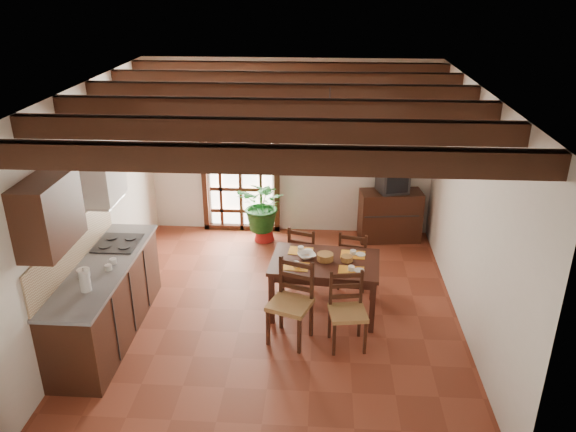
# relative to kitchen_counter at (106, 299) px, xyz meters

# --- Properties ---
(ground_plane) EXTENTS (5.00, 5.00, 0.00)m
(ground_plane) POSITION_rel_kitchen_counter_xyz_m (1.96, 0.60, -0.47)
(ground_plane) COLOR brown
(room_shell) EXTENTS (4.52, 5.02, 2.81)m
(room_shell) POSITION_rel_kitchen_counter_xyz_m (1.96, 0.60, 1.34)
(room_shell) COLOR silver
(room_shell) RESTS_ON ground_plane
(ceiling_beams) EXTENTS (4.50, 4.34, 0.20)m
(ceiling_beams) POSITION_rel_kitchen_counter_xyz_m (1.96, 0.60, 2.22)
(ceiling_beams) COLOR black
(ceiling_beams) RESTS_ON room_shell
(french_door) EXTENTS (1.26, 0.11, 2.32)m
(french_door) POSITION_rel_kitchen_counter_xyz_m (1.16, 3.05, 0.70)
(french_door) COLOR white
(french_door) RESTS_ON ground_plane
(kitchen_counter) EXTENTS (0.64, 2.25, 1.38)m
(kitchen_counter) POSITION_rel_kitchen_counter_xyz_m (0.00, 0.00, 0.00)
(kitchen_counter) COLOR #351B10
(kitchen_counter) RESTS_ON ground_plane
(upper_cabinet) EXTENTS (0.35, 0.80, 0.70)m
(upper_cabinet) POSITION_rel_kitchen_counter_xyz_m (-0.12, -0.70, 1.38)
(upper_cabinet) COLOR #351B10
(upper_cabinet) RESTS_ON room_shell
(range_hood) EXTENTS (0.38, 0.60, 0.54)m
(range_hood) POSITION_rel_kitchen_counter_xyz_m (-0.09, 0.55, 1.26)
(range_hood) COLOR white
(range_hood) RESTS_ON room_shell
(counter_items) EXTENTS (0.50, 1.43, 0.25)m
(counter_items) POSITION_rel_kitchen_counter_xyz_m (0.00, 0.09, 0.49)
(counter_items) COLOR black
(counter_items) RESTS_ON kitchen_counter
(dining_table) EXTENTS (1.39, 0.96, 0.72)m
(dining_table) POSITION_rel_kitchen_counter_xyz_m (2.53, 0.66, 0.15)
(dining_table) COLOR #361911
(dining_table) RESTS_ON ground_plane
(chair_near_left) EXTENTS (0.57, 0.56, 0.98)m
(chair_near_left) POSITION_rel_kitchen_counter_xyz_m (2.15, 0.02, -0.17)
(chair_near_left) COLOR #A87C47
(chair_near_left) RESTS_ON ground_plane
(chair_near_right) EXTENTS (0.46, 0.45, 0.89)m
(chair_near_right) POSITION_rel_kitchen_counter_xyz_m (2.80, -0.04, -0.20)
(chair_near_right) COLOR #A87C47
(chair_near_right) RESTS_ON ground_plane
(chair_far_left) EXTENTS (0.50, 0.49, 0.87)m
(chair_far_left) POSITION_rel_kitchen_counter_xyz_m (2.26, 1.36, -0.20)
(chair_far_left) COLOR #A87C47
(chair_far_left) RESTS_ON ground_plane
(chair_far_right) EXTENTS (0.46, 0.45, 0.85)m
(chair_far_right) POSITION_rel_kitchen_counter_xyz_m (2.92, 1.30, -0.21)
(chair_far_right) COLOR #A87C47
(chair_far_right) RESTS_ON ground_plane
(table_setting) EXTENTS (0.96, 0.64, 0.09)m
(table_setting) POSITION_rel_kitchen_counter_xyz_m (2.53, 0.66, 0.24)
(table_setting) COLOR orange
(table_setting) RESTS_ON dining_table
(table_bowl) EXTENTS (0.28, 0.28, 0.05)m
(table_bowl) POSITION_rel_kitchen_counter_xyz_m (2.30, 0.73, 0.27)
(table_bowl) COLOR white
(table_bowl) RESTS_ON dining_table
(sideboard) EXTENTS (1.00, 0.54, 0.81)m
(sideboard) POSITION_rel_kitchen_counter_xyz_m (3.56, 2.83, -0.07)
(sideboard) COLOR #351B10
(sideboard) RESTS_ON ground_plane
(crt_tv) EXTENTS (0.52, 0.49, 0.37)m
(crt_tv) POSITION_rel_kitchen_counter_xyz_m (3.56, 2.82, 0.53)
(crt_tv) COLOR black
(crt_tv) RESTS_ON sideboard
(fuse_box) EXTENTS (0.25, 0.03, 0.32)m
(fuse_box) POSITION_rel_kitchen_counter_xyz_m (3.46, 3.08, 1.28)
(fuse_box) COLOR white
(fuse_box) RESTS_ON room_shell
(plant_pot) EXTENTS (0.32, 0.32, 0.20)m
(plant_pot) POSITION_rel_kitchen_counter_xyz_m (1.57, 2.64, -0.36)
(plant_pot) COLOR maroon
(plant_pot) RESTS_ON ground_plane
(potted_plant) EXTENTS (2.47, 2.29, 2.25)m
(potted_plant) POSITION_rel_kitchen_counter_xyz_m (1.57, 2.64, 0.10)
(potted_plant) COLOR #144C19
(potted_plant) RESTS_ON ground_plane
(wall_shelf) EXTENTS (0.20, 0.42, 0.20)m
(wall_shelf) POSITION_rel_kitchen_counter_xyz_m (4.10, 2.20, 1.04)
(wall_shelf) COLOR #351B10
(wall_shelf) RESTS_ON room_shell
(shelf_vase) EXTENTS (0.15, 0.15, 0.15)m
(shelf_vase) POSITION_rel_kitchen_counter_xyz_m (4.10, 2.20, 1.18)
(shelf_vase) COLOR #B2BFB2
(shelf_vase) RESTS_ON wall_shelf
(shelf_flowers) EXTENTS (0.14, 0.14, 0.36)m
(shelf_flowers) POSITION_rel_kitchen_counter_xyz_m (4.10, 2.20, 1.38)
(shelf_flowers) COLOR orange
(shelf_flowers) RESTS_ON shelf_vase
(framed_picture) EXTENTS (0.03, 0.32, 0.32)m
(framed_picture) POSITION_rel_kitchen_counter_xyz_m (4.18, 2.20, 1.58)
(framed_picture) COLOR brown
(framed_picture) RESTS_ON room_shell
(pendant_lamp) EXTENTS (0.36, 0.36, 0.84)m
(pendant_lamp) POSITION_rel_kitchen_counter_xyz_m (2.53, 0.76, 1.60)
(pendant_lamp) COLOR black
(pendant_lamp) RESTS_ON room_shell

